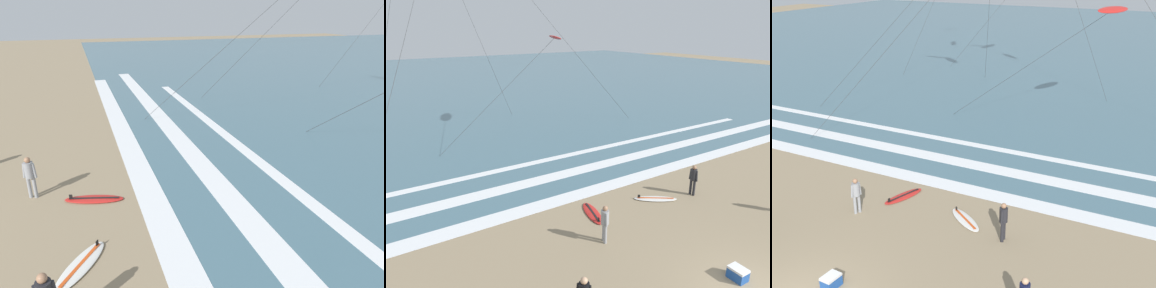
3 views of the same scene
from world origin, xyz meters
TOP-DOWN VIEW (x-y plane):
  - ocean_surface at (0.00, 54.06)m, footprint 140.00×90.00m
  - wave_foam_shoreline at (-0.20, 9.46)m, footprint 49.08×1.05m
  - wave_foam_mid_break at (-0.62, 12.16)m, footprint 53.81×1.03m
  - wave_foam_outer_break at (0.04, 14.77)m, footprint 39.35×0.60m
  - surfer_left_near at (4.15, 6.27)m, footprint 0.32×0.51m
  - surfer_right_near at (-2.17, 5.37)m, footprint 0.32×0.51m
  - surfboard_near_water at (2.19, 6.90)m, footprint 2.05×1.72m
  - surfboard_left_pile at (-1.26, 7.46)m, footprint 1.15×2.18m
  - kite_red_high_left at (4.57, 20.74)m, footprint 10.71×3.28m
  - cooler_box at (0.25, 1.09)m, footprint 0.47×0.63m

SIDE VIEW (x-z plane):
  - ocean_surface at x=0.00m, z-range 0.00..0.01m
  - wave_foam_shoreline at x=-0.20m, z-range 0.01..0.02m
  - wave_foam_mid_break at x=-0.62m, z-range 0.01..0.02m
  - wave_foam_outer_break at x=0.04m, z-range 0.01..0.02m
  - surfboard_near_water at x=2.19m, z-range -0.08..0.17m
  - surfboard_left_pile at x=-1.26m, z-range -0.08..0.17m
  - cooler_box at x=0.25m, z-range 0.00..0.44m
  - surfer_left_near at x=4.15m, z-range 0.16..1.76m
  - surfer_right_near at x=-2.17m, z-range 0.16..1.76m
  - kite_red_high_left at x=4.57m, z-range 3.53..11.13m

